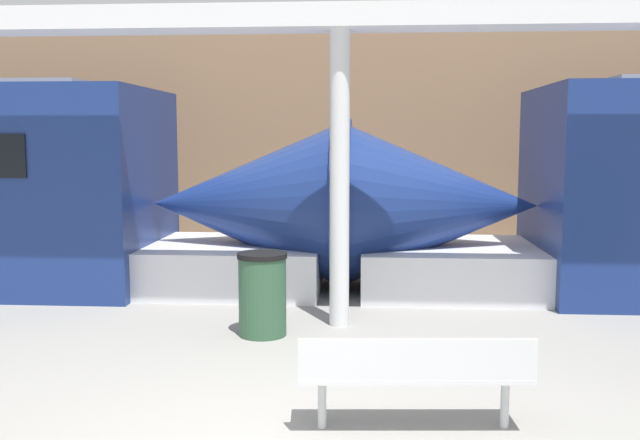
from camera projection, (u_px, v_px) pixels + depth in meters
The scene contains 5 objects.
station_wall at pixel (338, 130), 15.01m from camera, with size 56.00×0.20×5.00m, color #937051.
bench_near at pixel (415, 371), 5.65m from camera, with size 1.88×0.57×0.80m.
trash_bin at pixel (262, 294), 8.44m from camera, with size 0.59×0.59×0.99m.
support_column_near at pixel (340, 181), 8.75m from camera, with size 0.24×0.24×3.63m, color silver.
canopy_beam at pixel (340, 18), 8.52m from camera, with size 28.00×0.60×0.28m, color silver.
Camera 1 is at (0.66, -4.66, 2.34)m, focal length 40.00 mm.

